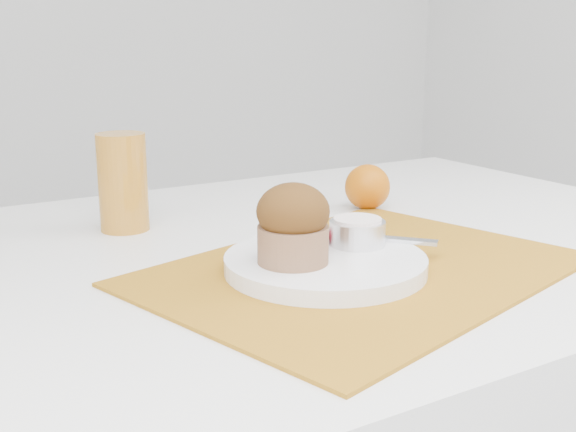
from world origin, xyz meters
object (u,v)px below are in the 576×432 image
plate (325,263)px  muffin (293,224)px  juice_glass (123,182)px  orange (367,187)px

plate → muffin: size_ratio=2.59×
plate → muffin: bearing=-178.2°
juice_glass → muffin: (0.09, -0.30, -0.00)m
orange → muffin: size_ratio=0.79×
plate → orange: (0.23, 0.22, 0.02)m
plate → muffin: muffin is taller
orange → muffin: muffin is taller
orange → juice_glass: (-0.35, 0.08, 0.03)m
plate → orange: bearing=44.5°
plate → juice_glass: size_ratio=1.70×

